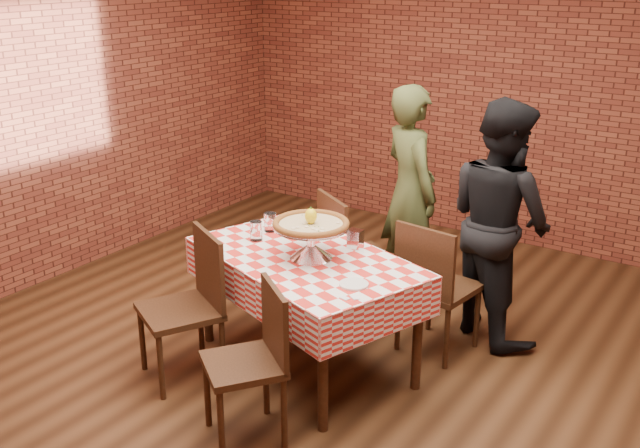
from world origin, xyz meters
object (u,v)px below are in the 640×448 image
(chair_far_left, at_px, (358,255))
(chair_far_right, at_px, (439,286))
(pizza, at_px, (311,225))
(pizza_stand, at_px, (311,242))
(diner_olive, at_px, (410,191))
(chair_near_left, at_px, (179,309))
(diner_black, at_px, (499,221))
(water_glass_right, at_px, (270,222))
(table, at_px, (306,311))
(chair_near_right, at_px, (243,366))
(condiment_caddy, at_px, (355,239))
(water_glass_left, at_px, (256,231))

(chair_far_left, xyz_separation_m, chair_far_right, (0.71, -0.14, -0.01))
(pizza, bearing_deg, pizza_stand, 0.00)
(pizza, height_order, chair_far_right, pizza)
(pizza_stand, relative_size, diner_olive, 0.29)
(pizza_stand, relative_size, chair_far_left, 0.51)
(chair_near_left, bearing_deg, diner_black, 77.36)
(pizza, distance_m, water_glass_right, 0.57)
(table, height_order, water_glass_right, water_glass_right)
(table, height_order, chair_near_right, chair_near_right)
(pizza, distance_m, diner_olive, 1.40)
(pizza, bearing_deg, condiment_caddy, 63.28)
(pizza_stand, xyz_separation_m, water_glass_left, (-0.47, 0.05, -0.04))
(condiment_caddy, bearing_deg, chair_far_right, 39.63)
(chair_far_right, xyz_separation_m, diner_black, (0.22, 0.43, 0.37))
(chair_far_right, bearing_deg, diner_olive, -42.61)
(pizza_stand, relative_size, water_glass_right, 3.72)
(chair_far_left, height_order, chair_far_right, chair_far_left)
(water_glass_right, distance_m, diner_black, 1.55)
(condiment_caddy, relative_size, diner_olive, 0.08)
(water_glass_right, bearing_deg, chair_far_left, 56.87)
(condiment_caddy, xyz_separation_m, diner_olive, (-0.18, 1.10, 0.00))
(table, distance_m, water_glass_left, 0.62)
(water_glass_right, distance_m, chair_near_left, 0.88)
(pizza_stand, distance_m, chair_far_left, 0.90)
(chair_near_left, xyz_separation_m, chair_far_left, (0.47, 1.35, 0.00))
(water_glass_right, distance_m, chair_far_left, 0.75)
(diner_black, bearing_deg, chair_far_left, 48.68)
(diner_black, bearing_deg, condiment_caddy, 82.08)
(chair_near_left, bearing_deg, table, 72.88)
(table, distance_m, water_glass_right, 0.68)
(pizza, xyz_separation_m, water_glass_left, (-0.47, 0.05, -0.15))
(water_glass_left, height_order, water_glass_right, same)
(pizza, height_order, condiment_caddy, pizza)
(pizza, relative_size, chair_near_right, 0.53)
(condiment_caddy, distance_m, chair_near_right, 1.19)
(table, height_order, diner_olive, diner_olive)
(pizza_stand, relative_size, chair_far_right, 0.52)
(chair_near_right, bearing_deg, diner_olive, 130.19)
(pizza_stand, relative_size, chair_near_right, 0.54)
(pizza, distance_m, chair_far_right, 1.02)
(diner_black, bearing_deg, pizza_stand, 85.00)
(diner_olive, bearing_deg, diner_black, -165.37)
(table, relative_size, chair_near_left, 1.56)
(pizza_stand, height_order, water_glass_right, pizza_stand)
(diner_black, bearing_deg, chair_far_right, 94.41)
(water_glass_left, height_order, chair_far_right, chair_far_right)
(pizza, bearing_deg, chair_near_right, -81.49)
(diner_olive, bearing_deg, water_glass_right, 102.38)
(table, height_order, chair_far_right, chair_far_right)
(water_glass_left, distance_m, chair_far_left, 0.89)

